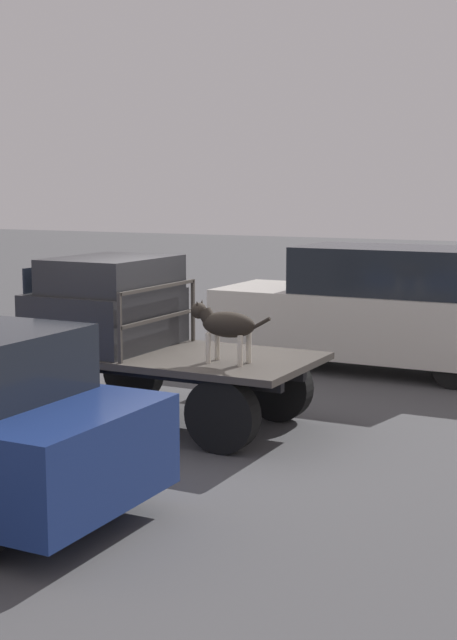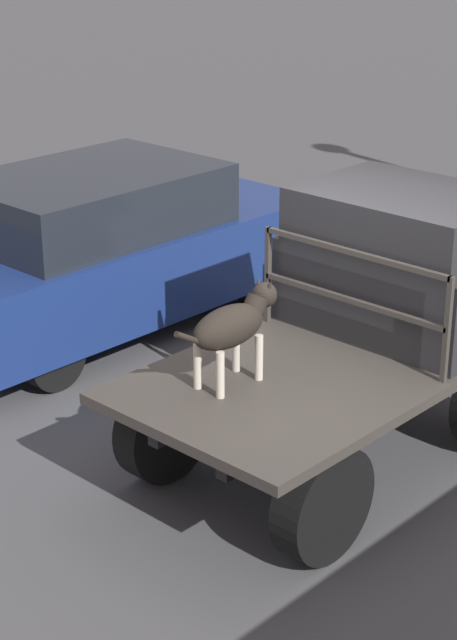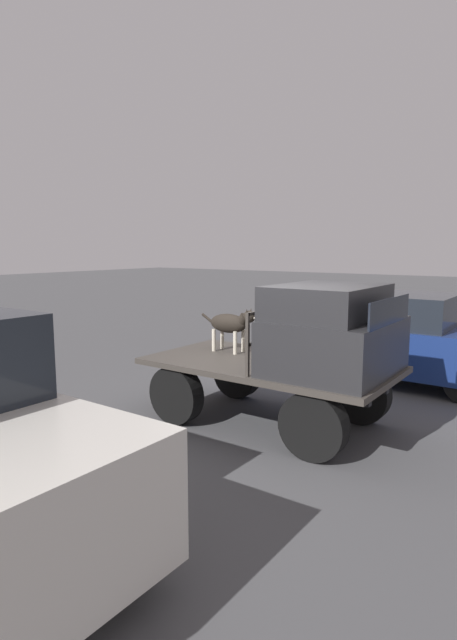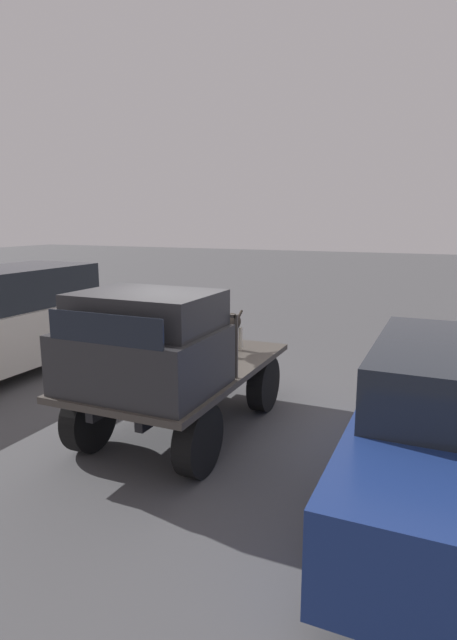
{
  "view_description": "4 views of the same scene",
  "coord_description": "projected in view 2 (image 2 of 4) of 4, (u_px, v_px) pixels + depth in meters",
  "views": [
    {
      "loc": [
        -5.4,
        9.1,
        2.85
      ],
      "look_at": [
        -0.89,
        0.26,
        1.38
      ],
      "focal_mm": 50.0,
      "sensor_mm": 36.0,
      "label": 1
    },
    {
      "loc": [
        -5.94,
        -4.47,
        4.21
      ],
      "look_at": [
        -0.89,
        0.26,
        1.38
      ],
      "focal_mm": 60.0,
      "sensor_mm": 36.0,
      "label": 2
    },
    {
      "loc": [
        3.53,
        -5.91,
        2.49
      ],
      "look_at": [
        -0.89,
        0.26,
        1.38
      ],
      "focal_mm": 28.0,
      "sensor_mm": 36.0,
      "label": 3
    },
    {
      "loc": [
        5.69,
        3.17,
        2.83
      ],
      "look_at": [
        -0.89,
        0.26,
        1.38
      ],
      "focal_mm": 28.0,
      "sensor_mm": 36.0,
      "label": 4
    }
  ],
  "objects": [
    {
      "name": "ground_plane",
      "position": [
        330.0,
        459.0,
        8.44
      ],
      "size": [
        80.0,
        80.0,
        0.0
      ],
      "primitive_type": "plane",
      "color": "#474749"
    },
    {
      "name": "flatbed_truck",
      "position": [
        333.0,
        389.0,
        8.21
      ],
      "size": [
        3.45,
        1.84,
        0.89
      ],
      "color": "black",
      "rests_on": "ground"
    },
    {
      "name": "truck_cab",
      "position": [
        409.0,
        261.0,
        8.53
      ],
      "size": [
        1.42,
        1.72,
        1.12
      ],
      "color": "#28282B",
      "rests_on": "flatbed_truck"
    },
    {
      "name": "truck_headboard",
      "position": [
        352.0,
        285.0,
        8.03
      ],
      "size": [
        0.04,
        1.72,
        0.8
      ],
      "color": "#3D3833",
      "rests_on": "flatbed_truck"
    },
    {
      "name": "dog",
      "position": [
        234.0,
        325.0,
        7.54
      ],
      "size": [
        1.03,
        0.29,
        0.71
      ],
      "rotation": [
        0.0,
        0.0,
        -0.28
      ],
      "color": "beige",
      "rests_on": "flatbed_truck"
    },
    {
      "name": "parked_sedan",
      "position": [
        106.0,
        248.0,
        10.72
      ],
      "size": [
        4.47,
        1.86,
        1.64
      ],
      "rotation": [
        0.0,
        0.0,
        0.14
      ],
      "color": "black",
      "rests_on": "ground"
    }
  ]
}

